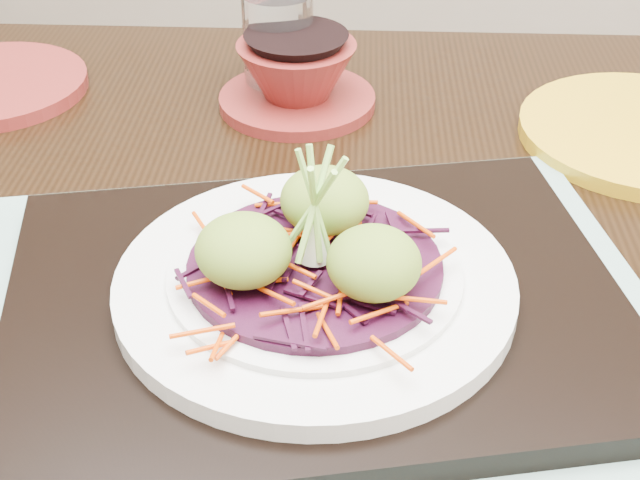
% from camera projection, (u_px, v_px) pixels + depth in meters
% --- Properties ---
extents(dining_table, '(1.32, 0.96, 0.77)m').
position_uv_depth(dining_table, '(347.00, 349.00, 0.71)').
color(dining_table, black).
rests_on(dining_table, ground).
extents(placemat, '(0.54, 0.47, 0.00)m').
position_uv_depth(placemat, '(315.00, 316.00, 0.58)').
color(placemat, gray).
rests_on(placemat, dining_table).
extents(serving_tray, '(0.46, 0.40, 0.02)m').
position_uv_depth(serving_tray, '(315.00, 303.00, 0.58)').
color(serving_tray, black).
rests_on(serving_tray, placemat).
extents(white_plate, '(0.25, 0.25, 0.02)m').
position_uv_depth(white_plate, '(315.00, 282.00, 0.57)').
color(white_plate, silver).
rests_on(white_plate, serving_tray).
extents(cabbage_bed, '(0.16, 0.16, 0.01)m').
position_uv_depth(cabbage_bed, '(315.00, 266.00, 0.56)').
color(cabbage_bed, '#370B26').
rests_on(cabbage_bed, white_plate).
extents(carrot_julienne, '(0.20, 0.20, 0.01)m').
position_uv_depth(carrot_julienne, '(315.00, 256.00, 0.55)').
color(carrot_julienne, '#CA3D03').
rests_on(carrot_julienne, cabbage_bed).
extents(guacamole_scoops, '(0.14, 0.12, 0.04)m').
position_uv_depth(guacamole_scoops, '(315.00, 237.00, 0.54)').
color(guacamole_scoops, olive).
rests_on(guacamole_scoops, cabbage_bed).
extents(scallion_garnish, '(0.06, 0.06, 0.09)m').
position_uv_depth(scallion_garnish, '(315.00, 210.00, 0.53)').
color(scallion_garnish, '#88C14D').
rests_on(scallion_garnish, cabbage_bed).
extents(water_glass, '(0.07, 0.07, 0.09)m').
position_uv_depth(water_glass, '(278.00, 43.00, 0.84)').
color(water_glass, white).
rests_on(water_glass, dining_table).
extents(terracotta_bowl_set, '(0.15, 0.15, 0.06)m').
position_uv_depth(terracotta_bowl_set, '(297.00, 79.00, 0.82)').
color(terracotta_bowl_set, maroon).
rests_on(terracotta_bowl_set, dining_table).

